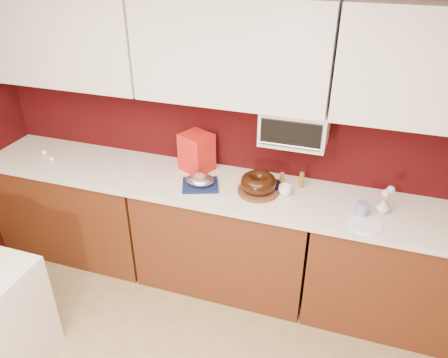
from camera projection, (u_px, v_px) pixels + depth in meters
name	position (u px, v px, depth m)	size (l,w,h in m)	color
wall_back	(238.00, 126.00, 3.28)	(4.00, 0.02, 2.50)	#350707
base_cabinet_left	(80.00, 208.00, 3.80)	(1.31, 0.58, 0.86)	#552811
base_cabinet_center	(225.00, 237.00, 3.44)	(1.31, 0.58, 0.86)	#552811
base_cabinet_right	(404.00, 274.00, 3.08)	(1.31, 0.58, 0.86)	#552811
countertop	(225.00, 188.00, 3.21)	(4.00, 0.62, 0.04)	silver
upper_cabinet_left	(59.00, 37.00, 3.21)	(1.31, 0.33, 0.70)	white
upper_cabinet_center	(232.00, 51.00, 2.85)	(1.31, 0.33, 0.70)	white
toaster_oven	(295.00, 125.00, 2.98)	(0.45, 0.30, 0.25)	white
toaster_oven_door	(291.00, 135.00, 2.85)	(0.40, 0.02, 0.18)	black
toaster_oven_handle	(289.00, 146.00, 2.87)	(0.02, 0.02, 0.42)	silver
cake_base	(258.00, 191.00, 3.12)	(0.29, 0.29, 0.03)	brown
bundt_cake	(258.00, 183.00, 3.09)	(0.26, 0.26, 0.10)	black
navy_towel	(200.00, 185.00, 3.20)	(0.26, 0.22, 0.02)	#121C44
foil_ham_nest	(200.00, 180.00, 3.17)	(0.20, 0.17, 0.07)	white
roasted_ham	(200.00, 177.00, 3.16)	(0.09, 0.08, 0.06)	#A2634A
pandoro_box	(197.00, 152.00, 3.35)	(0.22, 0.20, 0.30)	#AE0B1D
dark_pan	(269.00, 186.00, 3.17)	(0.19, 0.19, 0.03)	black
coffee_mug	(285.00, 189.00, 3.08)	(0.08, 0.08, 0.09)	white
blue_jar	(362.00, 209.00, 2.85)	(0.08, 0.08, 0.10)	navy
flower_vase	(383.00, 205.00, 2.88)	(0.07, 0.07, 0.11)	silver
flower_pink	(385.00, 194.00, 2.83)	(0.06, 0.06, 0.06)	pink
flower_blue	(391.00, 190.00, 2.83)	(0.05, 0.05, 0.05)	#8EA2E4
china_plate	(366.00, 225.00, 2.78)	(0.21, 0.21, 0.01)	white
amber_bottle	(282.00, 179.00, 3.19)	(0.03, 0.03, 0.10)	brown
egg_left	(52.00, 159.00, 3.54)	(0.05, 0.04, 0.04)	white
egg_right	(44.00, 152.00, 3.63)	(0.06, 0.04, 0.04)	white
amber_bottle_tall	(301.00, 180.00, 3.16)	(0.04, 0.04, 0.12)	brown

